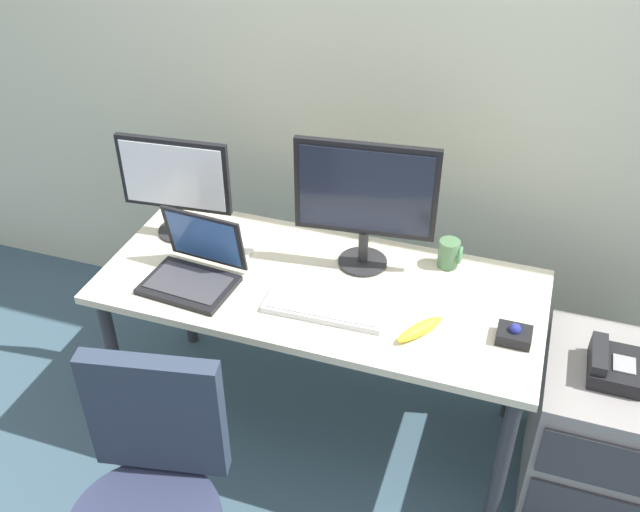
{
  "coord_description": "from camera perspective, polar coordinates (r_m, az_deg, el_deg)",
  "views": [
    {
      "loc": [
        0.64,
        -1.9,
        2.28
      ],
      "look_at": [
        0.0,
        0.0,
        0.84
      ],
      "focal_mm": 40.31,
      "sensor_mm": 36.0,
      "label": 1
    }
  ],
  "objects": [
    {
      "name": "coffee_mug",
      "position": [
        2.64,
        10.25,
        0.19
      ],
      "size": [
        0.09,
        0.08,
        0.11
      ],
      "color": "#4C774D",
      "rests_on": "desk"
    },
    {
      "name": "file_cabinet",
      "position": [
        2.79,
        20.91,
        -12.81
      ],
      "size": [
        0.42,
        0.53,
        0.59
      ],
      "color": "gray",
      "rests_on": "ground"
    },
    {
      "name": "desk_phone",
      "position": [
        2.56,
        22.26,
        -8.09
      ],
      "size": [
        0.17,
        0.2,
        0.09
      ],
      "color": "black",
      "rests_on": "file_cabinet"
    },
    {
      "name": "monitor_side",
      "position": [
        2.75,
        -11.45,
        5.8
      ],
      "size": [
        0.43,
        0.18,
        0.4
      ],
      "color": "#262628",
      "rests_on": "desk"
    },
    {
      "name": "trackball_mouse",
      "position": [
        2.38,
        15.15,
        -6.04
      ],
      "size": [
        0.11,
        0.09,
        0.07
      ],
      "color": "black",
      "rests_on": "desk"
    },
    {
      "name": "ground_plane",
      "position": [
        3.04,
        0.0,
        -12.98
      ],
      "size": [
        8.0,
        8.0,
        0.0
      ],
      "primitive_type": "plane",
      "color": "#374F5D"
    },
    {
      "name": "monitor_main",
      "position": [
        2.48,
        3.62,
        4.7
      ],
      "size": [
        0.5,
        0.18,
        0.49
      ],
      "color": "#262628",
      "rests_on": "desk"
    },
    {
      "name": "keyboard",
      "position": [
        2.41,
        0.36,
        -4.17
      ],
      "size": [
        0.41,
        0.15,
        0.03
      ],
      "color": "silver",
      "rests_on": "desk"
    },
    {
      "name": "banana",
      "position": [
        2.35,
        7.94,
        -5.79
      ],
      "size": [
        0.15,
        0.18,
        0.04
      ],
      "primitive_type": "ellipsoid",
      "rotation": [
        0.0,
        0.0,
        0.96
      ],
      "color": "yellow",
      "rests_on": "desk"
    },
    {
      "name": "back_wall",
      "position": [
        2.81,
        4.72,
        17.34
      ],
      "size": [
        6.0,
        0.1,
        2.8
      ],
      "primitive_type": "cube",
      "color": "beige",
      "rests_on": "ground"
    },
    {
      "name": "laptop",
      "position": [
        2.56,
        -9.94,
        -0.91
      ],
      "size": [
        0.33,
        0.29,
        0.24
      ],
      "color": "black",
      "rests_on": "desk"
    },
    {
      "name": "desk",
      "position": [
        2.59,
        0.0,
        -3.57
      ],
      "size": [
        1.56,
        0.69,
        0.72
      ],
      "color": "beige",
      "rests_on": "ground"
    },
    {
      "name": "paper_notepad",
      "position": [
        2.75,
        -6.5,
        1.04
      ],
      "size": [
        0.15,
        0.21,
        0.01
      ],
      "primitive_type": "cube",
      "rotation": [
        0.0,
        0.0,
        -0.02
      ],
      "color": "white",
      "rests_on": "desk"
    }
  ]
}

